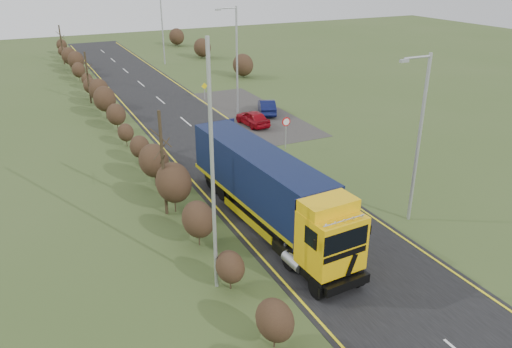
{
  "coord_description": "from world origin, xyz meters",
  "views": [
    {
      "loc": [
        -12.92,
        -20.7,
        13.32
      ],
      "look_at": [
        -1.43,
        2.86,
        1.93
      ],
      "focal_mm": 35.0,
      "sensor_mm": 36.0,
      "label": 1
    }
  ],
  "objects": [
    {
      "name": "layby",
      "position": [
        6.5,
        20.0,
        0.01
      ],
      "size": [
        6.0,
        18.0,
        0.02
      ],
      "primitive_type": "cube",
      "color": "#302E2A",
      "rests_on": "ground"
    },
    {
      "name": "speed_sign",
      "position": [
        4.66,
        10.25,
        1.73
      ],
      "size": [
        0.68,
        0.1,
        2.46
      ],
      "color": "#9DA1A3",
      "rests_on": "ground"
    },
    {
      "name": "car_red_hatchback",
      "position": [
        4.88,
        16.47,
        0.66
      ],
      "size": [
        1.89,
        3.99,
        1.32
      ],
      "primitive_type": "imported",
      "rotation": [
        0.0,
        0.0,
        3.23
      ],
      "color": "maroon",
      "rests_on": "ground"
    },
    {
      "name": "streetlight_far",
      "position": [
        5.68,
        46.0,
        5.04
      ],
      "size": [
        1.95,
        0.18,
        9.15
      ],
      "color": "#9DA1A3",
      "rests_on": "ground"
    },
    {
      "name": "car_blue_sedan",
      "position": [
        7.58,
        19.07,
        0.66
      ],
      "size": [
        2.76,
        4.25,
        1.32
      ],
      "primitive_type": "imported",
      "rotation": [
        0.0,
        0.0,
        2.77
      ],
      "color": "#090F36",
      "rests_on": "ground"
    },
    {
      "name": "streetlight_near",
      "position": [
        5.25,
        -2.49,
        5.02
      ],
      "size": [
        1.94,
        0.18,
        9.11
      ],
      "color": "#9DA1A3",
      "rests_on": "ground"
    },
    {
      "name": "left_pole",
      "position": [
        -6.49,
        -3.56,
        5.38
      ],
      "size": [
        0.16,
        0.16,
        10.76
      ],
      "primitive_type": "cylinder",
      "color": "#9DA1A3",
      "rests_on": "ground"
    },
    {
      "name": "lorry",
      "position": [
        -1.95,
        0.33,
        2.28
      ],
      "size": [
        3.12,
        14.51,
        4.01
      ],
      "rotation": [
        0.0,
        0.0,
        0.06
      ],
      "color": "black",
      "rests_on": "ground"
    },
    {
      "name": "lane_markings",
      "position": [
        0.0,
        9.69,
        0.03
      ],
      "size": [
        7.52,
        116.0,
        0.01
      ],
      "color": "yellow",
      "rests_on": "road"
    },
    {
      "name": "streetlight_mid",
      "position": [
        5.19,
        20.62,
        5.26
      ],
      "size": [
        2.02,
        0.19,
        9.52
      ],
      "color": "#9DA1A3",
      "rests_on": "ground"
    },
    {
      "name": "warning_board",
      "position": [
        4.2,
        26.37,
        1.03
      ],
      "size": [
        0.66,
        0.11,
        1.72
      ],
      "color": "#9DA1A3",
      "rests_on": "ground"
    },
    {
      "name": "road",
      "position": [
        0.0,
        10.0,
        0.01
      ],
      "size": [
        8.0,
        120.0,
        0.02
      ],
      "primitive_type": "cube",
      "color": "black",
      "rests_on": "ground"
    },
    {
      "name": "hedgerow",
      "position": [
        -6.0,
        7.89,
        1.62
      ],
      "size": [
        2.24,
        102.04,
        6.05
      ],
      "color": "#311F16",
      "rests_on": "ground"
    },
    {
      "name": "ground",
      "position": [
        0.0,
        0.0,
        0.0
      ],
      "size": [
        160.0,
        160.0,
        0.0
      ],
      "primitive_type": "plane",
      "color": "#3A4E21",
      "rests_on": "ground"
    }
  ]
}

